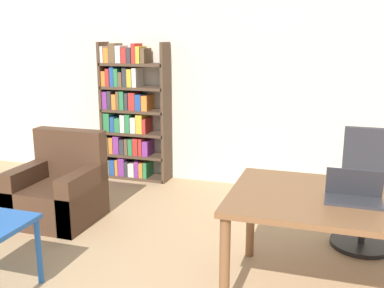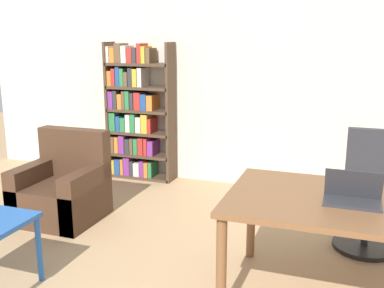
{
  "view_description": "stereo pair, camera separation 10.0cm",
  "coord_description": "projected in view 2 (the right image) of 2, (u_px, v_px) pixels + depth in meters",
  "views": [
    {
      "loc": [
        0.83,
        -0.9,
        1.84
      ],
      "look_at": [
        -0.22,
        2.37,
        1.02
      ],
      "focal_mm": 42.0,
      "sensor_mm": 36.0,
      "label": 1
    },
    {
      "loc": [
        0.93,
        -0.87,
        1.84
      ],
      "look_at": [
        -0.22,
        2.37,
        1.02
      ],
      "focal_mm": 42.0,
      "sensor_mm": 36.0,
      "label": 2
    }
  ],
  "objects": [
    {
      "name": "wall_back",
      "position": [
        269.0,
        79.0,
        5.36
      ],
      "size": [
        8.0,
        0.06,
        2.7
      ],
      "color": "beige",
      "rests_on": "ground_plane"
    },
    {
      "name": "desk",
      "position": [
        361.0,
        213.0,
        3.01
      ],
      "size": [
        1.79,
        1.04,
        0.77
      ],
      "color": "brown",
      "rests_on": "ground_plane"
    },
    {
      "name": "laptop",
      "position": [
        353.0,
        196.0,
        2.96
      ],
      "size": [
        0.37,
        0.21,
        0.22
      ],
      "color": "#2D2D33",
      "rests_on": "desk"
    },
    {
      "name": "office_chair",
      "position": [
        368.0,
        197.0,
        3.96
      ],
      "size": [
        0.54,
        0.54,
        1.05
      ],
      "color": "black",
      "rests_on": "ground_plane"
    },
    {
      "name": "armchair",
      "position": [
        63.0,
        191.0,
        4.63
      ],
      "size": [
        0.78,
        0.74,
        0.9
      ],
      "color": "#472D1E",
      "rests_on": "ground_plane"
    },
    {
      "name": "bookshelf",
      "position": [
        135.0,
        114.0,
        5.86
      ],
      "size": [
        0.89,
        0.28,
        1.78
      ],
      "color": "#4C3828",
      "rests_on": "ground_plane"
    }
  ]
}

